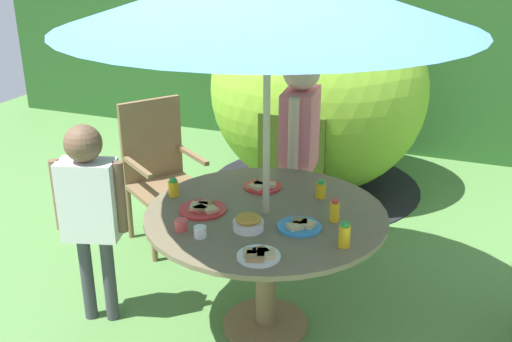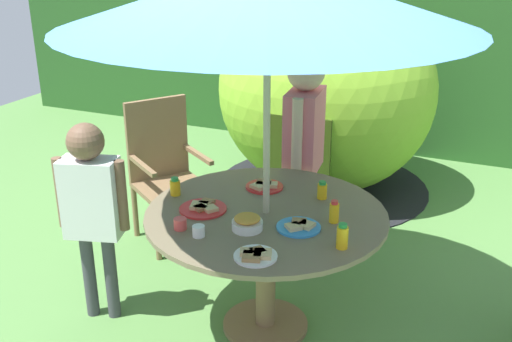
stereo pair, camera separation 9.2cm
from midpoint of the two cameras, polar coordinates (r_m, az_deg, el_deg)
name	(u,v)px [view 2 (the right image)]	position (r m, az deg, el deg)	size (l,w,h in m)	color
ground_plane	(265,328)	(3.60, 1.65, -14.66)	(10.00, 10.00, 0.02)	#548442
hedge_backdrop	(397,61)	(6.49, 13.68, 10.14)	(9.00, 0.70, 1.77)	#285623
garden_table	(266,237)	(3.28, 1.76, -6.30)	(1.30, 1.30, 0.73)	brown
wooden_chair	(165,166)	(4.38, -8.06, 0.45)	(0.64, 0.64, 1.03)	brown
dome_tent	(325,92)	(5.15, 7.12, 7.44)	(1.95, 1.95, 1.75)	#8CC633
child_in_pink_shirt	(304,131)	(3.96, 5.27, 3.78)	(0.24, 0.48, 1.43)	brown
child_in_white_shirt	(92,198)	(3.42, -14.62, -2.51)	(0.39, 0.25, 1.19)	#3F3F47
snack_bowl	(247,223)	(3.02, 0.04, -4.94)	(0.16, 0.16, 0.08)	white
plate_far_right	(264,186)	(3.51, 1.55, -1.42)	(0.22, 0.22, 0.03)	red
plate_mid_left	(203,208)	(3.24, -4.24, -3.52)	(0.26, 0.26, 0.03)	red
plate_mid_right	(299,226)	(3.05, 4.97, -5.27)	(0.23, 0.23, 0.03)	#338CD8
plate_near_right	(255,255)	(2.78, 0.90, -8.00)	(0.20, 0.20, 0.03)	white
juice_bottle_near_left	(322,191)	(3.38, 7.09, -1.86)	(0.06, 0.06, 0.10)	yellow
juice_bottle_far_left	(342,237)	(2.87, 9.12, -6.18)	(0.06, 0.06, 0.13)	yellow
juice_bottle_center_front	(334,212)	(3.12, 8.28, -3.89)	(0.05, 0.05, 0.12)	yellow
juice_bottle_center_back	(175,187)	(3.43, -6.93, -1.52)	(0.06, 0.06, 0.11)	yellow
cup_near	(180,224)	(3.04, -6.36, -5.01)	(0.07, 0.07, 0.06)	#E04C47
cup_far	(199,231)	(2.97, -4.59, -5.72)	(0.06, 0.06, 0.06)	white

